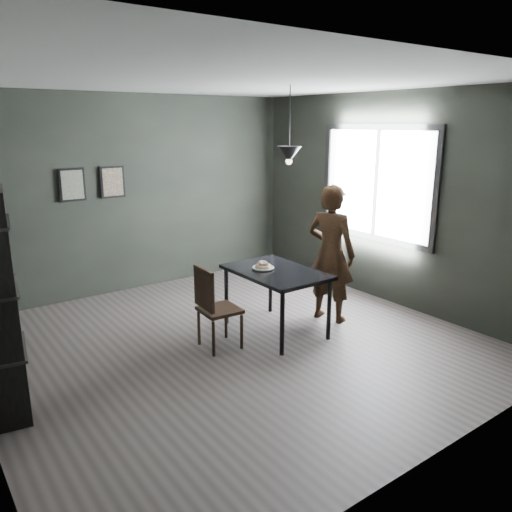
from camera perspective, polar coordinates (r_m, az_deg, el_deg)
ground at (r=5.68m, az=-2.59°, el=-9.94°), size 5.00×5.00×0.00m
back_wall at (r=7.44m, az=-13.52°, el=6.90°), size 5.00×0.10×2.80m
ceiling at (r=5.17m, az=-2.98°, el=19.46°), size 5.00×5.00×0.02m
window_assembly at (r=7.01m, az=13.56°, el=8.07°), size 0.04×1.96×1.56m
cafe_table at (r=5.77m, az=2.30°, el=-2.40°), size 0.80×1.20×0.75m
white_plate at (r=5.80m, az=0.82°, el=-1.42°), size 0.23×0.23×0.01m
donut_pile at (r=5.79m, az=0.82°, el=-1.10°), size 0.21×0.21×0.09m
woman at (r=6.16m, az=8.56°, el=0.27°), size 0.59×0.72×1.70m
wood_chair at (r=5.38m, az=-4.98°, el=-5.36°), size 0.42×0.42×0.93m
pendant_lamp at (r=5.75m, az=3.81°, el=11.53°), size 0.28×0.28×0.86m
framed_print_left at (r=7.09m, az=-20.27°, el=7.64°), size 0.34×0.04×0.44m
framed_print_right at (r=7.26m, az=-16.08°, el=8.13°), size 0.34×0.04×0.44m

